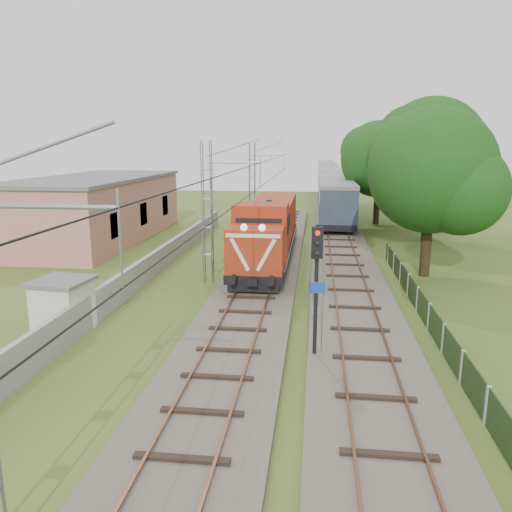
# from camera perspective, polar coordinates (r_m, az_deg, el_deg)

# --- Properties ---
(ground) EXTENTS (140.00, 140.00, 0.00)m
(ground) POSITION_cam_1_polar(r_m,az_deg,el_deg) (17.54, -4.03, -13.70)
(ground) COLOR #3C521F
(ground) RESTS_ON ground
(track_main) EXTENTS (4.20, 70.00, 0.45)m
(track_main) POSITION_cam_1_polar(r_m,az_deg,el_deg) (23.87, -0.88, -5.92)
(track_main) COLOR #6B6054
(track_main) RESTS_ON ground
(track_side) EXTENTS (4.20, 80.00, 0.45)m
(track_side) POSITION_cam_1_polar(r_m,az_deg,el_deg) (36.28, 9.75, 0.35)
(track_side) COLOR #6B6054
(track_side) RESTS_ON ground
(catenary) EXTENTS (3.31, 70.00, 8.00)m
(catenary) POSITION_cam_1_polar(r_m,az_deg,el_deg) (28.32, -5.48, 5.00)
(catenary) COLOR gray
(catenary) RESTS_ON ground
(boundary_wall) EXTENTS (0.25, 40.00, 1.50)m
(boundary_wall) POSITION_cam_1_polar(r_m,az_deg,el_deg) (29.88, -12.02, -1.26)
(boundary_wall) COLOR #9E9E99
(boundary_wall) RESTS_ON ground
(station_building) EXTENTS (8.40, 20.40, 5.22)m
(station_building) POSITION_cam_1_polar(r_m,az_deg,el_deg) (43.67, -17.71, 5.25)
(station_building) COLOR #BA7164
(station_building) RESTS_ON ground
(fence) EXTENTS (0.12, 32.00, 1.20)m
(fence) POSITION_cam_1_polar(r_m,az_deg,el_deg) (20.38, 20.65, -8.83)
(fence) COLOR black
(fence) RESTS_ON ground
(locomotive) EXTENTS (3.05, 17.40, 4.42)m
(locomotive) POSITION_cam_1_polar(r_m,az_deg,el_deg) (33.30, 1.48, 3.09)
(locomotive) COLOR black
(locomotive) RESTS_ON ground
(coach_rake) EXTENTS (3.25, 72.53, 3.76)m
(coach_rake) POSITION_cam_1_polar(r_m,az_deg,el_deg) (78.17, 8.34, 8.72)
(coach_rake) COLOR black
(coach_rake) RESTS_ON ground
(signal_post) EXTENTS (0.54, 0.44, 5.07)m
(signal_post) POSITION_cam_1_polar(r_m,az_deg,el_deg) (17.62, 6.95, -1.56)
(signal_post) COLOR black
(signal_post) RESTS_ON ground
(relay_hut) EXTENTS (2.46, 2.46, 2.29)m
(relay_hut) POSITION_cam_1_polar(r_m,az_deg,el_deg) (22.60, -21.18, -5.28)
(relay_hut) COLOR silver
(relay_hut) RESTS_ON ground
(tree_a) EXTENTS (7.71, 7.34, 10.00)m
(tree_a) POSITION_cam_1_polar(r_m,az_deg,el_deg) (31.06, 19.61, 9.06)
(tree_a) COLOR #342915
(tree_a) RESTS_ON ground
(tree_b) EXTENTS (8.90, 8.47, 11.53)m
(tree_b) POSITION_cam_1_polar(r_m,az_deg,el_deg) (43.11, 19.51, 11.13)
(tree_b) COLOR #342915
(tree_b) RESTS_ON ground
(tree_c) EXTENTS (7.81, 7.44, 10.12)m
(tree_c) POSITION_cam_1_polar(r_m,az_deg,el_deg) (50.98, 14.00, 10.60)
(tree_c) COLOR #342915
(tree_c) RESTS_ON ground
(tree_d) EXTENTS (6.08, 5.79, 7.88)m
(tree_d) POSITION_cam_1_polar(r_m,az_deg,el_deg) (60.19, 16.47, 9.37)
(tree_d) COLOR #342915
(tree_d) RESTS_ON ground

